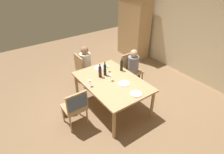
# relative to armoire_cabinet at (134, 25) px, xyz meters

# --- Properties ---
(ground_plane) EXTENTS (10.00, 10.00, 0.00)m
(ground_plane) POSITION_rel_armoire_cabinet_xyz_m (1.97, -2.34, -1.10)
(ground_plane) COLOR #846647
(rear_room_partition) EXTENTS (6.40, 0.12, 2.70)m
(rear_room_partition) POSITION_rel_armoire_cabinet_xyz_m (1.97, 0.45, 0.25)
(rear_room_partition) COLOR beige
(rear_room_partition) RESTS_ON ground_plane
(armoire_cabinet) EXTENTS (1.18, 0.62, 2.18)m
(armoire_cabinet) POSITION_rel_armoire_cabinet_xyz_m (0.00, 0.00, 0.00)
(armoire_cabinet) COLOR tan
(armoire_cabinet) RESTS_ON ground_plane
(dining_table) EXTENTS (1.73, 1.18, 0.74)m
(dining_table) POSITION_rel_armoire_cabinet_xyz_m (1.97, -2.34, -0.43)
(dining_table) COLOR tan
(dining_table) RESTS_ON ground_plane
(chair_left_end) EXTENTS (0.44, 0.44, 0.92)m
(chair_left_end) POSITION_rel_armoire_cabinet_xyz_m (0.72, -2.43, -0.56)
(chair_left_end) COLOR tan
(chair_left_end) RESTS_ON ground_plane
(chair_far_left) EXTENTS (0.44, 0.44, 0.92)m
(chair_far_left) POSITION_rel_armoire_cabinet_xyz_m (1.49, -1.37, -0.56)
(chair_far_left) COLOR tan
(chair_far_left) RESTS_ON ground_plane
(chair_near) EXTENTS (0.46, 0.44, 0.92)m
(chair_near) POSITION_rel_armoire_cabinet_xyz_m (2.09, -3.31, -0.50)
(chair_near) COLOR tan
(chair_near) RESTS_ON ground_plane
(person_woman_host) EXTENTS (0.31, 0.35, 1.14)m
(person_woman_host) POSITION_rel_armoire_cabinet_xyz_m (0.72, -2.31, -0.44)
(person_woman_host) COLOR #33333D
(person_woman_host) RESTS_ON ground_plane
(person_man_bearded) EXTENTS (0.33, 0.29, 1.10)m
(person_man_bearded) POSITION_rel_armoire_cabinet_xyz_m (1.60, -1.37, -0.46)
(person_man_bearded) COLOR #33333D
(person_man_bearded) RESTS_ON ground_plane
(wine_bottle_tall_green) EXTENTS (0.07, 0.07, 0.35)m
(wine_bottle_tall_green) POSITION_rel_armoire_cabinet_xyz_m (1.67, -2.33, -0.20)
(wine_bottle_tall_green) COLOR black
(wine_bottle_tall_green) RESTS_ON dining_table
(wine_bottle_dark_red) EXTENTS (0.07, 0.07, 0.34)m
(wine_bottle_dark_red) POSITION_rel_armoire_cabinet_xyz_m (1.67, -2.47, -0.20)
(wine_bottle_dark_red) COLOR black
(wine_bottle_dark_red) RESTS_ON dining_table
(wine_bottle_short_olive) EXTENTS (0.07, 0.07, 0.33)m
(wine_bottle_short_olive) POSITION_rel_armoire_cabinet_xyz_m (1.72, -1.89, -0.21)
(wine_bottle_short_olive) COLOR black
(wine_bottle_short_olive) RESTS_ON dining_table
(wine_glass_near_left) EXTENTS (0.07, 0.07, 0.15)m
(wine_glass_near_left) POSITION_rel_armoire_cabinet_xyz_m (1.94, -2.35, -0.25)
(wine_glass_near_left) COLOR silver
(wine_glass_near_left) RESTS_ON dining_table
(wine_glass_centre) EXTENTS (0.07, 0.07, 0.15)m
(wine_glass_centre) POSITION_rel_armoire_cabinet_xyz_m (1.85, -2.84, -0.25)
(wine_glass_centre) COLOR silver
(wine_glass_centre) RESTS_ON dining_table
(wine_glass_near_right) EXTENTS (0.07, 0.07, 0.15)m
(wine_glass_near_right) POSITION_rel_armoire_cabinet_xyz_m (1.56, -2.17, -0.25)
(wine_glass_near_right) COLOR silver
(wine_glass_near_right) RESTS_ON dining_table
(dinner_plate_host) EXTENTS (0.25, 0.25, 0.01)m
(dinner_plate_host) POSITION_rel_armoire_cabinet_xyz_m (2.22, -2.19, -0.35)
(dinner_plate_host) COLOR white
(dinner_plate_host) RESTS_ON dining_table
(dinner_plate_guest_left) EXTENTS (0.27, 0.27, 0.01)m
(dinner_plate_guest_left) POSITION_rel_armoire_cabinet_xyz_m (1.31, -2.26, -0.35)
(dinner_plate_guest_left) COLOR white
(dinner_plate_guest_left) RESTS_ON dining_table
(dinner_plate_guest_right) EXTENTS (0.24, 0.24, 0.01)m
(dinner_plate_guest_right) POSITION_rel_armoire_cabinet_xyz_m (2.65, -2.23, -0.35)
(dinner_plate_guest_right) COLOR silver
(dinner_plate_guest_right) RESTS_ON dining_table
(handbag) EXTENTS (0.19, 0.30, 0.22)m
(handbag) POSITION_rel_armoire_cabinet_xyz_m (1.62, -3.31, -0.99)
(handbag) COLOR brown
(handbag) RESTS_ON ground_plane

